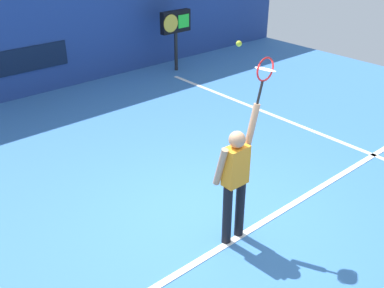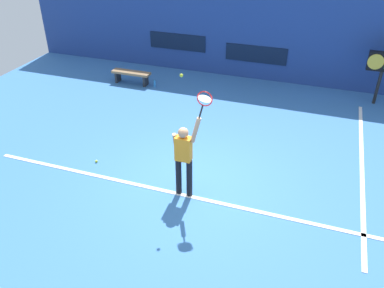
{
  "view_description": "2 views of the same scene",
  "coord_description": "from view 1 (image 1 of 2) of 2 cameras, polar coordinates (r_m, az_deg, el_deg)",
  "views": [
    {
      "loc": [
        -3.82,
        -3.93,
        4.15
      ],
      "look_at": [
        -0.48,
        -0.05,
        1.48
      ],
      "focal_mm": 42.03,
      "sensor_mm": 36.0,
      "label": 1
    },
    {
      "loc": [
        2.4,
        -7.03,
        5.6
      ],
      "look_at": [
        0.04,
        -0.31,
        1.24
      ],
      "focal_mm": 37.23,
      "sensor_mm": 36.0,
      "label": 2
    }
  ],
  "objects": [
    {
      "name": "back_wall",
      "position": [
        11.67,
        -21.42,
        13.92
      ],
      "size": [
        18.0,
        0.2,
        3.53
      ],
      "primitive_type": "cube",
      "color": "navy",
      "rests_on": "ground_plane"
    },
    {
      "name": "tennis_ball",
      "position": [
        5.25,
        5.97,
        12.55
      ],
      "size": [
        0.07,
        0.07,
        0.07
      ],
      "primitive_type": "sphere",
      "color": "#CCE033"
    },
    {
      "name": "scoreboard_clock",
      "position": [
        12.96,
        -2.1,
        14.93
      ],
      "size": [
        0.96,
        0.2,
        1.7
      ],
      "color": "black",
      "rests_on": "ground_plane"
    },
    {
      "name": "court_sideline",
      "position": [
        10.42,
        10.06,
        3.68
      ],
      "size": [
        0.1,
        7.0,
        0.01
      ],
      "primitive_type": "cube",
      "color": "white",
      "rests_on": "ground_plane"
    },
    {
      "name": "court_baseline",
      "position": [
        6.59,
        5.96,
        -11.64
      ],
      "size": [
        10.0,
        0.1,
        0.01
      ],
      "primitive_type": "cube",
      "color": "white",
      "rests_on": "ground_plane"
    },
    {
      "name": "tennis_player",
      "position": [
        5.98,
        5.5,
        -4.26
      ],
      "size": [
        0.63,
        0.31,
        1.98
      ],
      "color": "black",
      "rests_on": "ground_plane"
    },
    {
      "name": "sponsor_banner_center",
      "position": [
        11.76,
        -20.51,
        9.94
      ],
      "size": [
        2.2,
        0.03,
        0.6
      ],
      "primitive_type": "cube",
      "color": "#0C1933"
    },
    {
      "name": "tennis_racket",
      "position": [
        5.7,
        9.21,
        9.0
      ],
      "size": [
        0.38,
        0.27,
        0.63
      ],
      "color": "black"
    },
    {
      "name": "ground_plane",
      "position": [
        6.87,
        2.79,
        -9.64
      ],
      "size": [
        18.0,
        18.0,
        0.0
      ],
      "primitive_type": "plane",
      "color": "#3870B2"
    }
  ]
}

